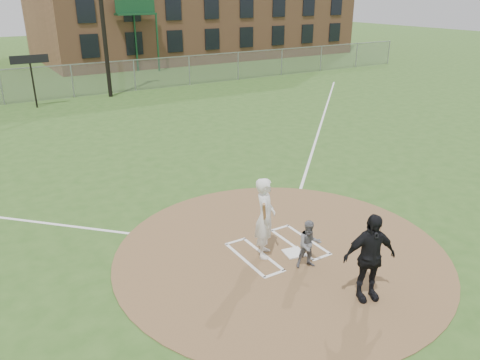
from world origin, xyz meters
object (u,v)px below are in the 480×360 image
catcher (309,244)px  umpire (369,257)px  home_plate (294,253)px  batter_at_plate (265,218)px

catcher → umpire: umpire is taller
umpire → home_plate: bearing=113.8°
batter_at_plate → catcher: bearing=-59.4°
catcher → umpire: size_ratio=0.61×
umpire → batter_at_plate: 2.74m
catcher → umpire: 1.66m
batter_at_plate → home_plate: bearing=-27.6°
home_plate → catcher: bearing=-96.4°
home_plate → catcher: size_ratio=0.39×
home_plate → umpire: (0.21, -2.25, 0.98)m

